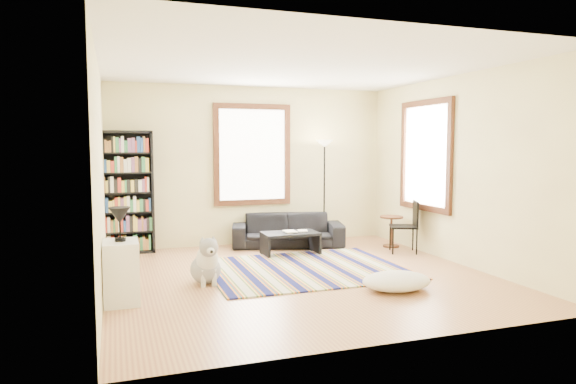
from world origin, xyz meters
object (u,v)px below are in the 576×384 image
object	(u,v)px
bookshelf	(125,193)
folding_chair	(403,227)
floor_cushion	(397,281)
white_cabinet	(121,272)
dog	(205,260)
floor_lamp	(324,192)
side_table	(391,232)
sofa	(288,230)
coffee_table	(290,243)

from	to	relation	value
bookshelf	folding_chair	bearing A→B (deg)	-18.03
floor_cushion	white_cabinet	bearing A→B (deg)	170.55
folding_chair	white_cabinet	xyz separation A→B (m)	(-4.45, -1.39, -0.08)
bookshelf	dog	xyz separation A→B (m)	(0.92, -2.27, -0.69)
floor_lamp	folding_chair	world-z (taller)	floor_lamp
floor_cushion	dog	world-z (taller)	dog
side_table	dog	distance (m)	3.71
floor_cushion	dog	xyz separation A→B (m)	(-2.16, 1.06, 0.20)
sofa	coffee_table	distance (m)	0.71
bookshelf	floor_cushion	world-z (taller)	bookshelf
bookshelf	coffee_table	size ratio (longest dim) A/B	2.22
folding_chair	white_cabinet	size ratio (longest dim) A/B	1.23
side_table	folding_chair	bearing A→B (deg)	-96.05
bookshelf	floor_lamp	bearing A→B (deg)	-2.83
floor_lamp	dog	world-z (taller)	floor_lamp
floor_lamp	side_table	xyz separation A→B (m)	(0.94, -0.77, -0.66)
sofa	coffee_table	size ratio (longest dim) A/B	2.14
floor_cushion	sofa	bearing A→B (deg)	96.85
coffee_table	bookshelf	bearing A→B (deg)	159.36
sofa	floor_lamp	distance (m)	0.99
bookshelf	side_table	xyz separation A→B (m)	(4.38, -0.94, -0.73)
white_cabinet	floor_cushion	bearing A→B (deg)	-9.39
coffee_table	floor_lamp	world-z (taller)	floor_lamp
white_cabinet	dog	xyz separation A→B (m)	(1.03, 0.53, -0.04)
sofa	folding_chair	distance (m)	1.99
bookshelf	floor_lamp	size ratio (longest dim) A/B	1.08
side_table	dog	xyz separation A→B (m)	(-3.47, -1.33, 0.04)
folding_chair	dog	distance (m)	3.53
bookshelf	dog	distance (m)	2.54
sofa	bookshelf	size ratio (longest dim) A/B	0.96
sofa	floor_cushion	distance (m)	3.09
sofa	bookshelf	distance (m)	2.81
coffee_table	side_table	distance (m)	1.87
bookshelf	coffee_table	xyz separation A→B (m)	(2.52, -0.95, -0.82)
floor_cushion	white_cabinet	distance (m)	3.24
sofa	coffee_table	bearing A→B (deg)	-90.85
floor_cushion	folding_chair	xyz separation A→B (m)	(1.26, 1.92, 0.32)
floor_lamp	coffee_table	bearing A→B (deg)	-139.70
bookshelf	white_cabinet	world-z (taller)	bookshelf
coffee_table	folding_chair	world-z (taller)	folding_chair
white_cabinet	dog	distance (m)	1.16
floor_lamp	sofa	bearing A→B (deg)	-172.25
white_cabinet	coffee_table	bearing A→B (deg)	35.09
bookshelf	white_cabinet	distance (m)	2.87
dog	sofa	bearing A→B (deg)	45.90
folding_chair	white_cabinet	bearing A→B (deg)	-140.06
bookshelf	folding_chair	distance (m)	4.59
side_table	folding_chair	xyz separation A→B (m)	(-0.05, -0.47, 0.16)
coffee_table	side_table	xyz separation A→B (m)	(1.86, 0.01, 0.09)
side_table	folding_chair	distance (m)	0.50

